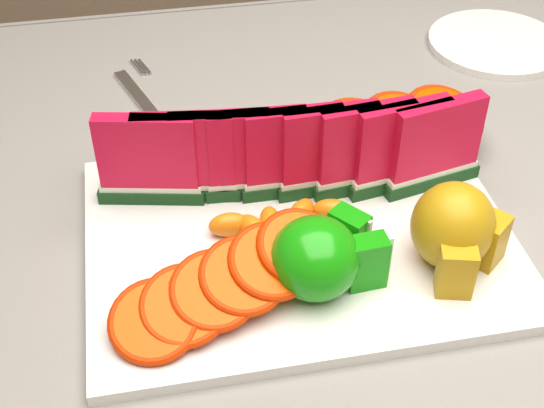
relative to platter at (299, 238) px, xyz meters
The scene contains 11 objects.
table 0.15m from the platter, ahead, with size 1.40×0.90×0.75m.
tablecloth 0.11m from the platter, ahead, with size 1.53×1.03×0.20m.
platter is the anchor object (origin of this frame).
apple_cluster 0.08m from the platter, 85.75° to the right, with size 0.12×0.10×0.07m.
pear_cluster 0.15m from the platter, 25.78° to the right, with size 0.09×0.09×0.08m.
side_plate 0.47m from the platter, 43.41° to the left, with size 0.22×0.22×0.01m.
fork 0.30m from the platter, 115.42° to the left, with size 0.07×0.19×0.00m.
watermelon_row 0.08m from the platter, 83.83° to the left, with size 0.39×0.07×0.10m.
orange_fan_front 0.11m from the platter, 135.52° to the right, with size 0.23×0.13×0.06m.
orange_fan_back 0.13m from the platter, 70.91° to the left, with size 0.39×0.12×0.05m.
tangerine_segments 0.02m from the platter, 151.49° to the left, with size 0.15×0.07×0.02m.
Camera 1 is at (-0.22, -0.51, 1.26)m, focal length 50.00 mm.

